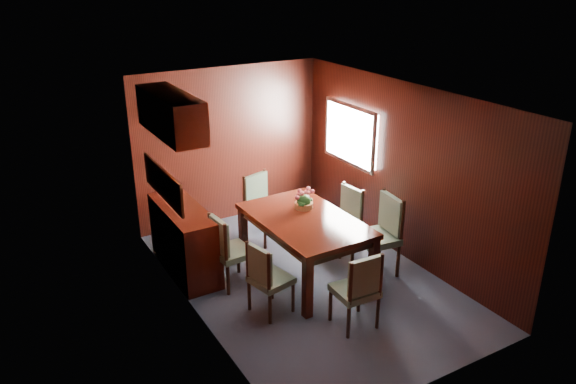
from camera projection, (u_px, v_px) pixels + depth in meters
ground at (306, 279)px, 7.25m from camera, size 4.50×4.50×0.00m
room_shell at (286, 153)px, 6.85m from camera, size 3.06×4.52×2.41m
sideboard at (185, 240)px, 7.30m from camera, size 0.48×1.40×0.90m
dining_table at (305, 226)px, 7.08m from camera, size 1.12×1.76×0.82m
chair_left_near at (266, 275)px, 6.36m from camera, size 0.49×0.50×0.90m
chair_left_far at (227, 247)px, 6.92m from camera, size 0.47×0.49×0.96m
chair_right_near at (382, 230)px, 7.23m from camera, size 0.54×0.56×1.07m
chair_right_far at (346, 215)px, 7.84m from camera, size 0.47×0.48×0.93m
chair_head at (359, 287)px, 6.09m from camera, size 0.46×0.45×0.94m
chair_foot at (261, 203)px, 8.14m from camera, size 0.59×0.57×1.00m
flower_centerpiece at (304, 199)px, 7.29m from camera, size 0.26×0.26×0.26m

